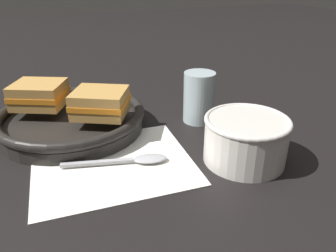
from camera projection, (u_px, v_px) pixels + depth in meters
ground_plane at (159, 150)px, 0.57m from camera, size 4.00×4.00×0.00m
napkin at (113, 163)px, 0.53m from camera, size 0.26×0.23×0.00m
soup_bowl at (246, 137)px, 0.52m from camera, size 0.14×0.14×0.08m
spoon at (136, 160)px, 0.53m from camera, size 0.17×0.06×0.01m
skillet at (72, 120)px, 0.63m from camera, size 0.28×0.28×0.04m
sandwich_near_left at (39, 94)px, 0.63m from camera, size 0.12×0.12×0.05m
sandwich_near_right at (100, 103)px, 0.59m from camera, size 0.12×0.12×0.05m
drinking_glass at (199, 97)px, 0.66m from camera, size 0.06×0.06×0.10m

